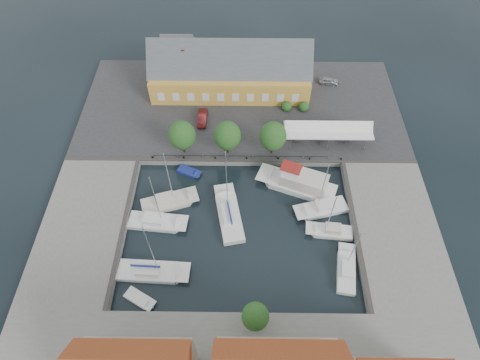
# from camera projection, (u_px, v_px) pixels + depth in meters

# --- Properties ---
(ground) EXTENTS (140.00, 140.00, 0.00)m
(ground) POSITION_uv_depth(u_px,v_px,m) (240.00, 219.00, 58.18)
(ground) COLOR black
(ground) RESTS_ON ground
(north_quay) EXTENTS (56.00, 26.00, 1.00)m
(north_quay) POSITION_uv_depth(u_px,v_px,m) (241.00, 108.00, 71.76)
(north_quay) COLOR #2D2D30
(north_quay) RESTS_ON ground
(west_quay) EXTENTS (12.00, 24.00, 1.00)m
(west_quay) POSITION_uv_depth(u_px,v_px,m) (84.00, 228.00, 56.73)
(west_quay) COLOR slate
(west_quay) RESTS_ON ground
(east_quay) EXTENTS (12.00, 24.00, 1.00)m
(east_quay) POSITION_uv_depth(u_px,v_px,m) (395.00, 231.00, 56.41)
(east_quay) COLOR slate
(east_quay) RESTS_ON ground
(quay_edge_fittings) EXTENTS (56.00, 24.72, 0.40)m
(quay_edge_fittings) POSITION_uv_depth(u_px,v_px,m) (240.00, 188.00, 60.22)
(quay_edge_fittings) COLOR #383533
(quay_edge_fittings) RESTS_ON north_quay
(warehouse) EXTENTS (28.56, 14.00, 9.55)m
(warehouse) POSITION_uv_depth(u_px,v_px,m) (227.00, 71.00, 71.92)
(warehouse) COLOR gold
(warehouse) RESTS_ON north_quay
(tent_canopy) EXTENTS (14.00, 4.00, 2.83)m
(tent_canopy) POSITION_uv_depth(u_px,v_px,m) (328.00, 130.00, 63.97)
(tent_canopy) COLOR white
(tent_canopy) RESTS_ON north_quay
(quay_trees) EXTENTS (18.20, 4.20, 6.30)m
(quay_trees) POSITION_uv_depth(u_px,v_px,m) (227.00, 136.00, 61.62)
(quay_trees) COLOR black
(quay_trees) RESTS_ON north_quay
(car_silver) EXTENTS (3.74, 1.89, 1.22)m
(car_silver) POSITION_uv_depth(u_px,v_px,m) (329.00, 81.00, 74.67)
(car_silver) COLOR #A8ACAF
(car_silver) RESTS_ON north_quay
(car_red) EXTENTS (1.60, 4.34, 1.42)m
(car_red) POSITION_uv_depth(u_px,v_px,m) (202.00, 118.00, 68.50)
(car_red) COLOR maroon
(car_red) RESTS_ON north_quay
(center_sailboat) EXTENTS (4.87, 10.41, 13.69)m
(center_sailboat) POSITION_uv_depth(u_px,v_px,m) (229.00, 215.00, 58.15)
(center_sailboat) COLOR white
(center_sailboat) RESTS_ON ground
(trawler) EXTENTS (12.65, 7.77, 5.00)m
(trawler) POSITION_uv_depth(u_px,v_px,m) (300.00, 184.00, 60.84)
(trawler) COLOR white
(trawler) RESTS_ON ground
(east_boat_a) EXTENTS (8.27, 4.53, 11.32)m
(east_boat_a) POSITION_uv_depth(u_px,v_px,m) (322.00, 209.00, 58.93)
(east_boat_a) COLOR white
(east_boat_a) RESTS_ON ground
(east_boat_b) EXTENTS (6.81, 2.86, 9.30)m
(east_boat_b) POSITION_uv_depth(u_px,v_px,m) (330.00, 232.00, 56.59)
(east_boat_b) COLOR white
(east_boat_b) RESTS_ON ground
(east_boat_c) EXTENTS (3.40, 7.55, 9.53)m
(east_boat_c) POSITION_uv_depth(u_px,v_px,m) (346.00, 270.00, 53.04)
(east_boat_c) COLOR white
(east_boat_c) RESTS_ON ground
(west_boat_b) EXTENTS (8.88, 5.38, 11.58)m
(west_boat_b) POSITION_uv_depth(u_px,v_px,m) (168.00, 202.00, 59.66)
(west_boat_b) COLOR beige
(west_boat_b) RESTS_ON ground
(west_boat_c) EXTENTS (8.82, 3.52, 11.58)m
(west_boat_c) POSITION_uv_depth(u_px,v_px,m) (157.00, 222.00, 57.53)
(west_boat_c) COLOR white
(west_boat_c) RESTS_ON ground
(west_boat_d) EXTENTS (9.81, 3.34, 12.73)m
(west_boat_d) POSITION_uv_depth(u_px,v_px,m) (152.00, 272.00, 52.89)
(west_boat_d) COLOR white
(west_boat_d) RESTS_ON ground
(launch_sw) EXTENTS (4.42, 3.44, 0.98)m
(launch_sw) POSITION_uv_depth(u_px,v_px,m) (140.00, 299.00, 50.80)
(launch_sw) COLOR white
(launch_sw) RESTS_ON ground
(launch_nw) EXTENTS (4.15, 2.97, 0.88)m
(launch_nw) POSITION_uv_depth(u_px,v_px,m) (189.00, 172.00, 63.36)
(launch_nw) COLOR navy
(launch_nw) RESTS_ON ground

